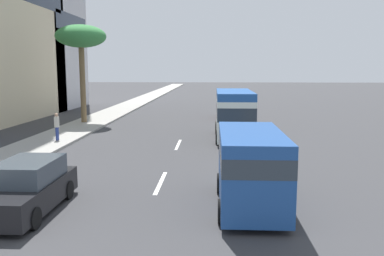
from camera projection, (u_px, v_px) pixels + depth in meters
The scene contains 10 objects.
ground_plane at pixel (189, 121), 34.69m from camera, with size 198.00×198.00×0.00m, color #38383A.
sidewalk_right at pixel (97, 120), 35.09m from camera, with size 162.00×3.27×0.15m, color #9E9B93.
lane_stripe_mid at pixel (161, 183), 15.98m from camera, with size 3.20×0.16×0.01m, color silver.
lane_stripe_far at pixel (178, 145), 23.98m from camera, with size 3.20×0.16×0.01m, color silver.
minibus_lead at pixel (234, 113), 25.80m from camera, with size 6.66×2.35×3.07m.
car_second at pixel (27, 188), 12.68m from camera, with size 4.34×1.84×1.61m.
van_third at pixel (251, 164), 13.01m from camera, with size 4.87×2.12×2.48m.
car_fourth at pixel (230, 110), 36.83m from camera, with size 4.21×1.86×1.64m.
pedestrian_near_lamp at pixel (57, 125), 24.52m from camera, with size 0.34×0.24×1.66m.
palm_tree at pixel (81, 38), 32.04m from camera, with size 3.98×3.98×7.75m.
Camera 1 is at (-2.85, -2.05, 4.47)m, focal length 37.90 mm.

